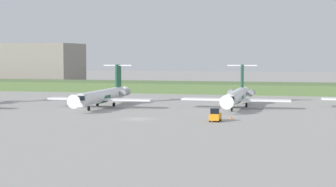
{
  "coord_description": "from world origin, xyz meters",
  "views": [
    {
      "loc": [
        28.55,
        -93.91,
        11.34
      ],
      "look_at": [
        0.0,
        21.98,
        3.0
      ],
      "focal_mm": 60.02,
      "sensor_mm": 36.0,
      "label": 1
    }
  ],
  "objects_px": {
    "baggage_tug": "(215,116)",
    "safety_cone_mid_marker": "(231,117)",
    "regional_jet_third": "(103,95)",
    "regional_jet_fourth": "(237,96)",
    "safety_cone_front_marker": "(216,117)"
  },
  "relations": [
    {
      "from": "regional_jet_third",
      "to": "safety_cone_mid_marker",
      "type": "xyz_separation_m",
      "value": [
        29.76,
        -15.71,
        -2.26
      ]
    },
    {
      "from": "baggage_tug",
      "to": "safety_cone_mid_marker",
      "type": "relative_size",
      "value": 5.82
    },
    {
      "from": "regional_jet_third",
      "to": "baggage_tug",
      "type": "xyz_separation_m",
      "value": [
        27.62,
        -20.0,
        -1.53
      ]
    },
    {
      "from": "baggage_tug",
      "to": "safety_cone_front_marker",
      "type": "bearing_deg",
      "value": 98.08
    },
    {
      "from": "safety_cone_mid_marker",
      "to": "regional_jet_fourth",
      "type": "bearing_deg",
      "value": 94.27
    },
    {
      "from": "regional_jet_fourth",
      "to": "regional_jet_third",
      "type": "bearing_deg",
      "value": -168.94
    },
    {
      "from": "regional_jet_fourth",
      "to": "safety_cone_mid_marker",
      "type": "bearing_deg",
      "value": -85.73
    },
    {
      "from": "regional_jet_fourth",
      "to": "baggage_tug",
      "type": "height_order",
      "value": "regional_jet_fourth"
    },
    {
      "from": "baggage_tug",
      "to": "regional_jet_fourth",
      "type": "bearing_deg",
      "value": 88.76
    },
    {
      "from": "regional_jet_third",
      "to": "safety_cone_mid_marker",
      "type": "relative_size",
      "value": 56.36
    },
    {
      "from": "safety_cone_mid_marker",
      "to": "baggage_tug",
      "type": "bearing_deg",
      "value": -116.47
    },
    {
      "from": "safety_cone_front_marker",
      "to": "baggage_tug",
      "type": "bearing_deg",
      "value": -81.92
    },
    {
      "from": "regional_jet_fourth",
      "to": "safety_cone_mid_marker",
      "type": "distance_m",
      "value": 21.4
    },
    {
      "from": "baggage_tug",
      "to": "safety_cone_mid_marker",
      "type": "height_order",
      "value": "baggage_tug"
    },
    {
      "from": "regional_jet_third",
      "to": "safety_cone_front_marker",
      "type": "xyz_separation_m",
      "value": [
        27.02,
        -15.74,
        -2.26
      ]
    }
  ]
}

